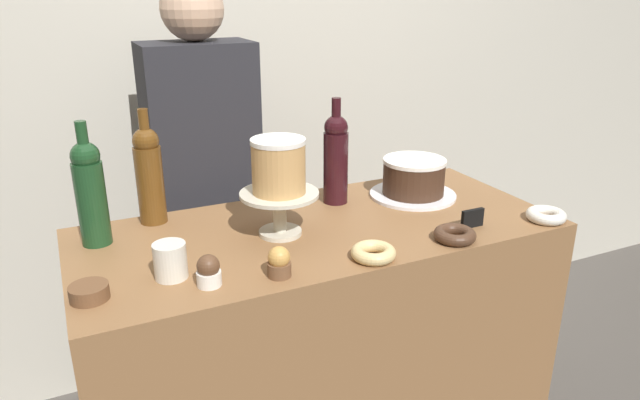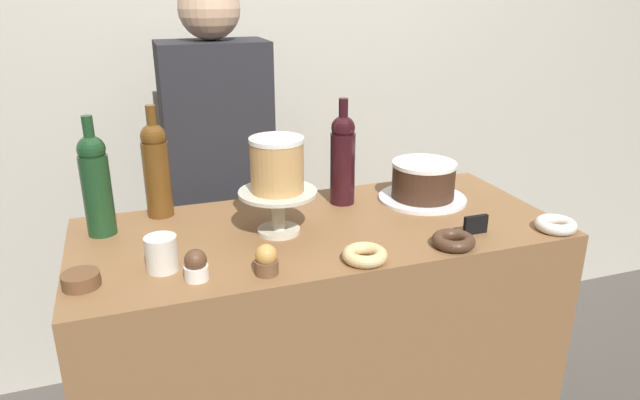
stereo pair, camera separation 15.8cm
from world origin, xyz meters
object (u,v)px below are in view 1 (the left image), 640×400
(cookie_stack, at_px, (89,292))
(donut_glazed, at_px, (373,253))
(coffee_cup_ceramic, at_px, (170,261))
(barista_figure, at_px, (207,206))
(white_layer_cake, at_px, (279,166))
(cupcake_chocolate, at_px, (209,271))
(donut_chocolate, at_px, (455,235))
(wine_bottle_dark_red, at_px, (336,157))
(price_sign_chalkboard, at_px, (472,218))
(cupcake_caramel, at_px, (279,262))
(cake_stand_pedestal, at_px, (280,206))
(chocolate_round_cake, at_px, (414,176))
(wine_bottle_amber, at_px, (149,174))
(donut_sugar, at_px, (546,215))
(wine_bottle_green, at_px, (90,191))

(cookie_stack, bearing_deg, donut_glazed, -7.89)
(coffee_cup_ceramic, xyz_separation_m, barista_figure, (0.25, 0.67, -0.14))
(white_layer_cake, bearing_deg, coffee_cup_ceramic, -159.50)
(coffee_cup_ceramic, distance_m, barista_figure, 0.72)
(cupcake_chocolate, xyz_separation_m, donut_chocolate, (0.65, -0.04, -0.02))
(wine_bottle_dark_red, height_order, cookie_stack, wine_bottle_dark_red)
(price_sign_chalkboard, bearing_deg, cupcake_caramel, -176.08)
(donut_glazed, bearing_deg, cake_stand_pedestal, 123.29)
(coffee_cup_ceramic, bearing_deg, cake_stand_pedestal, 20.50)
(chocolate_round_cake, distance_m, wine_bottle_amber, 0.80)
(cupcake_chocolate, height_order, cookie_stack, cupcake_chocolate)
(coffee_cup_ceramic, relative_size, barista_figure, 0.05)
(donut_sugar, bearing_deg, barista_figure, 135.57)
(cookie_stack, bearing_deg, wine_bottle_dark_red, 22.35)
(cake_stand_pedestal, relative_size, donut_chocolate, 1.89)
(cupcake_chocolate, xyz_separation_m, cookie_stack, (-0.25, 0.05, -0.02))
(cake_stand_pedestal, bearing_deg, barista_figure, 97.06)
(cupcake_caramel, bearing_deg, wine_bottle_green, 134.34)
(cake_stand_pedestal, bearing_deg, wine_bottle_amber, 140.60)
(white_layer_cake, bearing_deg, cupcake_chocolate, -142.28)
(donut_sugar, height_order, barista_figure, barista_figure)
(wine_bottle_green, distance_m, barista_figure, 0.60)
(cake_stand_pedestal, height_order, cupcake_caramel, cake_stand_pedestal)
(coffee_cup_ceramic, bearing_deg, price_sign_chalkboard, -4.13)
(white_layer_cake, xyz_separation_m, barista_figure, (-0.07, 0.55, -0.29))
(chocolate_round_cake, bearing_deg, white_layer_cake, -168.20)
(cake_stand_pedestal, xyz_separation_m, coffee_cup_ceramic, (-0.32, -0.12, -0.04))
(wine_bottle_amber, distance_m, cupcake_caramel, 0.51)
(wine_bottle_green, distance_m, price_sign_chalkboard, 1.02)
(donut_glazed, bearing_deg, white_layer_cake, 123.29)
(donut_sugar, relative_size, barista_figure, 0.07)
(chocolate_round_cake, relative_size, wine_bottle_amber, 0.61)
(barista_figure, bearing_deg, white_layer_cake, -82.94)
(donut_chocolate, bearing_deg, wine_bottle_amber, 145.89)
(wine_bottle_dark_red, bearing_deg, donut_glazed, -103.37)
(wine_bottle_dark_red, xyz_separation_m, price_sign_chalkboard, (0.26, -0.34, -0.12))
(donut_glazed, height_order, barista_figure, barista_figure)
(price_sign_chalkboard, bearing_deg, cupcake_chocolate, -178.91)
(cupcake_chocolate, xyz_separation_m, price_sign_chalkboard, (0.75, 0.01, -0.01))
(white_layer_cake, xyz_separation_m, donut_chocolate, (0.40, -0.23, -0.18))
(wine_bottle_green, height_order, barista_figure, barista_figure)
(cookie_stack, relative_size, barista_figure, 0.05)
(white_layer_cake, distance_m, coffee_cup_ceramic, 0.37)
(cupcake_caramel, height_order, coffee_cup_ceramic, coffee_cup_ceramic)
(cupcake_chocolate, relative_size, donut_glazed, 0.66)
(price_sign_chalkboard, bearing_deg, donut_glazed, -171.04)
(chocolate_round_cake, distance_m, price_sign_chalkboard, 0.28)
(wine_bottle_amber, height_order, barista_figure, barista_figure)
(wine_bottle_dark_red, xyz_separation_m, coffee_cup_ceramic, (-0.57, -0.28, -0.10))
(wine_bottle_green, height_order, wine_bottle_dark_red, same)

